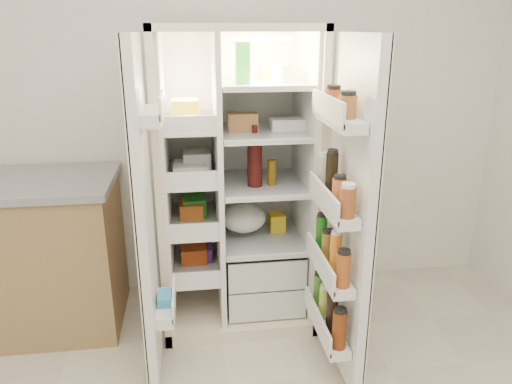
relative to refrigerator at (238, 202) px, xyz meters
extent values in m
cube|color=white|center=(-0.14, 0.35, 0.61)|extent=(4.00, 0.02, 2.70)
cube|color=beige|center=(-0.02, 0.28, 0.16)|extent=(0.92, 0.04, 1.80)
cube|color=beige|center=(-0.46, -0.05, 0.16)|extent=(0.04, 0.70, 1.80)
cube|color=beige|center=(0.42, -0.05, 0.16)|extent=(0.04, 0.70, 1.80)
cube|color=beige|center=(-0.02, -0.05, 1.04)|extent=(0.92, 0.70, 0.04)
cube|color=beige|center=(-0.02, -0.05, -0.70)|extent=(0.92, 0.70, 0.08)
cube|color=white|center=(-0.02, 0.25, 0.18)|extent=(0.84, 0.02, 1.68)
cube|color=white|center=(-0.43, -0.05, 0.18)|extent=(0.02, 0.62, 1.68)
cube|color=white|center=(0.39, -0.05, 0.18)|extent=(0.02, 0.62, 1.68)
cube|color=white|center=(-0.13, -0.05, 0.18)|extent=(0.03, 0.62, 1.68)
cube|color=silver|center=(0.14, -0.07, -0.56)|extent=(0.47, 0.52, 0.19)
cube|color=silver|center=(0.14, -0.07, -0.36)|extent=(0.47, 0.52, 0.19)
cube|color=#FFD18C|center=(0.14, 0.00, 0.98)|extent=(0.30, 0.30, 0.02)
cube|color=white|center=(-0.28, -0.05, -0.39)|extent=(0.28, 0.58, 0.02)
cube|color=white|center=(-0.28, -0.05, -0.09)|extent=(0.28, 0.58, 0.02)
cube|color=white|center=(-0.28, -0.05, 0.21)|extent=(0.28, 0.58, 0.02)
cube|color=white|center=(-0.28, -0.05, 0.51)|extent=(0.28, 0.58, 0.02)
cube|color=silver|center=(0.14, -0.05, -0.22)|extent=(0.49, 0.58, 0.01)
cube|color=silver|center=(0.14, -0.05, 0.14)|extent=(0.49, 0.58, 0.01)
cube|color=silver|center=(0.14, -0.05, 0.46)|extent=(0.49, 0.58, 0.02)
cube|color=silver|center=(0.14, -0.05, 0.74)|extent=(0.49, 0.58, 0.02)
cube|color=#DE521F|center=(-0.28, -0.05, -0.33)|extent=(0.16, 0.20, 0.10)
cube|color=#2B9127|center=(-0.28, -0.05, -0.02)|extent=(0.14, 0.18, 0.12)
cube|color=white|center=(-0.28, -0.05, 0.25)|extent=(0.20, 0.22, 0.07)
cube|color=yellow|center=(-0.28, -0.05, 0.59)|extent=(0.15, 0.16, 0.14)
cube|color=#6E36A4|center=(-0.28, -0.05, -0.34)|extent=(0.18, 0.20, 0.09)
cube|color=orange|center=(-0.28, -0.05, -0.03)|extent=(0.14, 0.18, 0.10)
cube|color=silver|center=(-0.28, -0.05, 0.28)|extent=(0.16, 0.16, 0.12)
sphere|color=orange|center=(0.01, -0.15, -0.62)|extent=(0.07, 0.07, 0.07)
sphere|color=orange|center=(0.10, -0.11, -0.62)|extent=(0.07, 0.07, 0.07)
sphere|color=orange|center=(0.20, -0.15, -0.62)|extent=(0.07, 0.07, 0.07)
sphere|color=orange|center=(0.06, -0.01, -0.62)|extent=(0.07, 0.07, 0.07)
sphere|color=orange|center=(0.16, -0.03, -0.62)|extent=(0.07, 0.07, 0.07)
ellipsoid|color=#3A7326|center=(0.14, -0.05, -0.34)|extent=(0.26, 0.24, 0.11)
cylinder|color=#3D0E0D|center=(0.09, -0.12, 0.28)|extent=(0.09, 0.09, 0.27)
cylinder|color=brown|center=(0.19, -0.11, 0.22)|extent=(0.05, 0.05, 0.15)
cube|color=#25872F|center=(0.02, -0.15, 0.85)|extent=(0.07, 0.07, 0.22)
cylinder|color=white|center=(0.24, -0.10, 0.79)|extent=(0.11, 0.11, 0.10)
cylinder|color=olive|center=(0.18, 0.04, 0.79)|extent=(0.06, 0.06, 0.08)
cube|color=white|center=(0.32, -0.06, 0.50)|extent=(0.26, 0.11, 0.07)
cube|color=#B07946|center=(0.02, -0.06, 0.52)|extent=(0.17, 0.10, 0.10)
ellipsoid|color=white|center=(0.03, -0.04, -0.13)|extent=(0.27, 0.25, 0.17)
cube|color=yellow|center=(0.25, 0.03, -0.16)|extent=(0.10, 0.12, 0.12)
cube|color=white|center=(-0.52, -0.60, 0.16)|extent=(0.05, 0.40, 1.72)
cube|color=beige|center=(-0.54, -0.60, 0.16)|extent=(0.01, 0.40, 1.72)
cube|color=white|center=(-0.45, -0.60, -0.34)|extent=(0.09, 0.32, 0.06)
cube|color=white|center=(-0.45, -0.60, 0.66)|extent=(0.09, 0.32, 0.06)
cube|color=#338CCC|center=(-0.45, -0.60, -0.31)|extent=(0.07, 0.12, 0.10)
cube|color=white|center=(0.48, -0.69, 0.16)|extent=(0.05, 0.58, 1.72)
cube|color=beige|center=(0.51, -0.69, 0.16)|extent=(0.01, 0.58, 1.72)
cube|color=white|center=(0.40, -0.69, -0.48)|extent=(0.11, 0.50, 0.05)
cube|color=white|center=(0.40, -0.69, -0.14)|extent=(0.11, 0.50, 0.05)
cube|color=white|center=(0.40, -0.69, 0.21)|extent=(0.11, 0.50, 0.05)
cube|color=white|center=(0.40, -0.69, 0.64)|extent=(0.11, 0.50, 0.05)
cylinder|color=#64260B|center=(0.40, -0.89, -0.36)|extent=(0.07, 0.07, 0.20)
cylinder|color=black|center=(0.40, -0.76, -0.35)|extent=(0.06, 0.06, 0.22)
cylinder|color=#A5B73D|center=(0.40, -0.63, -0.37)|extent=(0.06, 0.06, 0.18)
cylinder|color=#3E7727|center=(0.40, -0.50, -0.36)|extent=(0.06, 0.06, 0.19)
cylinder|color=#934318|center=(0.40, -0.89, -0.03)|extent=(0.07, 0.07, 0.17)
cylinder|color=orange|center=(0.40, -0.76, -0.01)|extent=(0.06, 0.06, 0.21)
cylinder|color=brown|center=(0.40, -0.63, -0.04)|extent=(0.07, 0.07, 0.16)
cylinder|color=#1A6617|center=(0.40, -0.50, -0.02)|extent=(0.06, 0.06, 0.20)
cylinder|color=brown|center=(0.40, -0.89, 0.30)|extent=(0.07, 0.07, 0.14)
cylinder|color=#BE5E31|center=(0.40, -0.76, 0.30)|extent=(0.07, 0.07, 0.14)
cylinder|color=black|center=(0.40, -0.63, 0.35)|extent=(0.06, 0.06, 0.23)
cylinder|color=#BAAD99|center=(0.40, -0.50, 0.32)|extent=(0.06, 0.06, 0.18)
cylinder|color=brown|center=(0.40, -0.81, 0.71)|extent=(0.08, 0.08, 0.10)
cylinder|color=#94401A|center=(0.40, -0.59, 0.71)|extent=(0.08, 0.08, 0.10)
cube|color=olive|center=(-1.39, -0.02, -0.29)|extent=(1.27, 0.65, 0.91)
camera|label=1|loc=(-0.28, -2.84, 1.04)|focal=34.00mm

